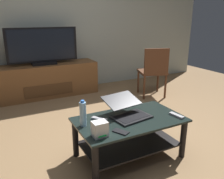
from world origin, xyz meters
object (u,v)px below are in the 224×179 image
(media_cabinet, at_px, (46,80))
(water_bottle_near, at_px, (83,114))
(dining_chair, at_px, (154,70))
(tv_remote, at_px, (99,119))
(router_box, at_px, (100,129))
(soundbar_remote, at_px, (177,115))
(television, at_px, (43,47))
(laptop, at_px, (127,110))
(cell_phone, at_px, (121,132))
(coffee_table, at_px, (129,131))

(media_cabinet, bearing_deg, water_bottle_near, -93.15)
(dining_chair, height_order, tv_remote, dining_chair)
(router_box, height_order, soundbar_remote, router_box)
(tv_remote, bearing_deg, water_bottle_near, 156.34)
(media_cabinet, distance_m, television, 0.59)
(media_cabinet, bearing_deg, laptop, -81.16)
(television, xyz_separation_m, cell_phone, (0.12, -2.48, -0.45))
(coffee_table, relative_size, media_cabinet, 0.58)
(water_bottle_near, xyz_separation_m, tv_remote, (0.18, 0.04, -0.11))
(media_cabinet, relative_size, laptop, 3.99)
(tv_remote, bearing_deg, soundbar_remote, -57.81)
(laptop, relative_size, water_bottle_near, 1.84)
(coffee_table, xyz_separation_m, media_cabinet, (-0.33, 2.30, 0.00))
(router_box, relative_size, cell_phone, 0.93)
(dining_chair, bearing_deg, television, 151.93)
(laptop, bearing_deg, cell_phone, -130.06)
(coffee_table, relative_size, soundbar_remote, 6.56)
(water_bottle_near, distance_m, cell_phone, 0.38)
(tv_remote, xyz_separation_m, soundbar_remote, (0.72, -0.28, 0.00))
(media_cabinet, xyz_separation_m, dining_chair, (1.67, -0.91, 0.20))
(dining_chair, distance_m, laptop, 1.87)
(media_cabinet, distance_m, water_bottle_near, 2.25)
(dining_chair, distance_m, soundbar_remote, 1.79)
(router_box, bearing_deg, soundbar_remote, 0.74)
(dining_chair, xyz_separation_m, laptop, (-1.32, -1.32, -0.01))
(media_cabinet, distance_m, soundbar_remote, 2.59)
(router_box, bearing_deg, dining_chair, 42.13)
(dining_chair, bearing_deg, coffee_table, -133.80)
(coffee_table, xyz_separation_m, soundbar_remote, (0.45, -0.17, 0.14))
(media_cabinet, relative_size, router_box, 13.94)
(router_box, distance_m, water_bottle_near, 0.26)
(television, distance_m, router_box, 2.49)
(router_box, bearing_deg, television, 88.40)
(router_box, distance_m, cell_phone, 0.20)
(dining_chair, bearing_deg, soundbar_remote, -119.70)
(laptop, bearing_deg, television, 98.92)
(dining_chair, xyz_separation_m, cell_phone, (-1.55, -1.59, -0.07))
(coffee_table, xyz_separation_m, dining_chair, (1.34, 1.39, 0.21))
(soundbar_remote, bearing_deg, laptop, 143.26)
(water_bottle_near, height_order, soundbar_remote, water_bottle_near)
(television, bearing_deg, coffee_table, -81.77)
(dining_chair, relative_size, router_box, 6.69)
(router_box, xyz_separation_m, water_bottle_near, (-0.05, 0.24, 0.05))
(cell_phone, height_order, soundbar_remote, soundbar_remote)
(laptop, relative_size, cell_phone, 3.24)
(television, bearing_deg, cell_phone, -87.29)
(coffee_table, distance_m, soundbar_remote, 0.50)
(router_box, distance_m, soundbar_remote, 0.85)
(water_bottle_near, bearing_deg, laptop, 0.70)
(laptop, bearing_deg, water_bottle_near, -179.30)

